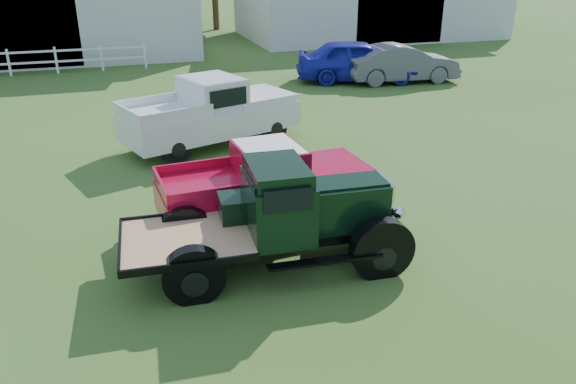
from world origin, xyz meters
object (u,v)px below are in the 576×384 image
object	(u,v)px
misc_car_blue	(358,61)
white_pickup	(210,112)
vintage_flatbed	(272,217)
misc_car_grey	(402,63)
red_pickup	(265,183)

from	to	relation	value
misc_car_blue	white_pickup	bearing A→B (deg)	146.68
vintage_flatbed	misc_car_grey	size ratio (longest dim) A/B	1.03
red_pickup	white_pickup	xyz separation A→B (m)	(-0.16, 5.32, 0.14)
vintage_flatbed	red_pickup	world-z (taller)	vintage_flatbed
red_pickup	misc_car_blue	bearing A→B (deg)	53.83
misc_car_grey	white_pickup	bearing A→B (deg)	127.04
vintage_flatbed	white_pickup	world-z (taller)	vintage_flatbed
red_pickup	misc_car_blue	xyz separation A→B (m)	(7.47, 11.90, 0.07)
misc_car_grey	vintage_flatbed	bearing A→B (deg)	148.60
vintage_flatbed	red_pickup	bearing A→B (deg)	81.45
white_pickup	misc_car_grey	distance (m)	11.07
misc_car_blue	misc_car_grey	bearing A→B (deg)	-95.73
misc_car_blue	red_pickup	bearing A→B (deg)	163.78
white_pickup	misc_car_blue	bearing A→B (deg)	21.87
red_pickup	misc_car_blue	distance (m)	14.05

